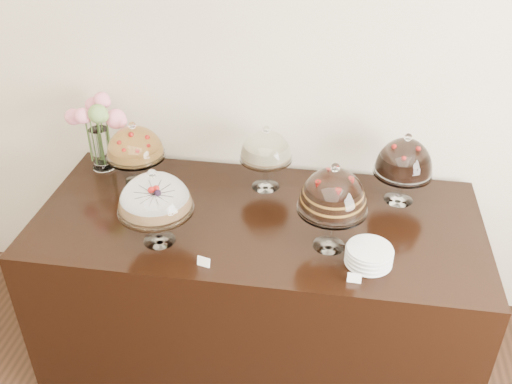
# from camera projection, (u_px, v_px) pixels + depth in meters

# --- Properties ---
(wall_back) EXTENTS (5.00, 0.04, 3.00)m
(wall_back) POSITION_uv_depth(u_px,v_px,m) (294.00, 63.00, 2.94)
(wall_back) COLOR beige
(wall_back) RESTS_ON ground
(display_counter) EXTENTS (2.20, 1.00, 0.90)m
(display_counter) POSITION_uv_depth(u_px,v_px,m) (257.00, 285.00, 3.07)
(display_counter) COLOR black
(display_counter) RESTS_ON ground
(cake_stand_sugar_sponge) EXTENTS (0.35, 0.35, 0.38)m
(cake_stand_sugar_sponge) POSITION_uv_depth(u_px,v_px,m) (155.00, 197.00, 2.53)
(cake_stand_sugar_sponge) COLOR white
(cake_stand_sugar_sponge) RESTS_ON display_counter
(cake_stand_choco_layer) EXTENTS (0.31, 0.31, 0.44)m
(cake_stand_choco_layer) POSITION_uv_depth(u_px,v_px,m) (333.00, 193.00, 2.48)
(cake_stand_choco_layer) COLOR white
(cake_stand_choco_layer) RESTS_ON display_counter
(cake_stand_cheesecake) EXTENTS (0.28, 0.28, 0.36)m
(cake_stand_cheesecake) POSITION_uv_depth(u_px,v_px,m) (266.00, 149.00, 2.94)
(cake_stand_cheesecake) COLOR white
(cake_stand_cheesecake) RESTS_ON display_counter
(cake_stand_dark_choco) EXTENTS (0.30, 0.30, 0.38)m
(cake_stand_dark_choco) POSITION_uv_depth(u_px,v_px,m) (405.00, 160.00, 2.82)
(cake_stand_dark_choco) COLOR white
(cake_stand_dark_choco) RESTS_ON display_counter
(cake_stand_fruit_tart) EXTENTS (0.31, 0.31, 0.35)m
(cake_stand_fruit_tart) POSITION_uv_depth(u_px,v_px,m) (135.00, 145.00, 2.99)
(cake_stand_fruit_tart) COLOR white
(cake_stand_fruit_tart) RESTS_ON display_counter
(flower_vase) EXTENTS (0.34, 0.27, 0.43)m
(flower_vase) POSITION_uv_depth(u_px,v_px,m) (99.00, 126.00, 3.08)
(flower_vase) COLOR white
(flower_vase) RESTS_ON display_counter
(plate_stack) EXTENTS (0.20, 0.20, 0.08)m
(plate_stack) POSITION_uv_depth(u_px,v_px,m) (369.00, 255.00, 2.50)
(plate_stack) COLOR white
(plate_stack) RESTS_ON display_counter
(price_card_left) EXTENTS (0.06, 0.03, 0.04)m
(price_card_left) POSITION_uv_depth(u_px,v_px,m) (204.00, 262.00, 2.50)
(price_card_left) COLOR white
(price_card_left) RESTS_ON display_counter
(price_card_right) EXTENTS (0.06, 0.02, 0.04)m
(price_card_right) POSITION_uv_depth(u_px,v_px,m) (354.00, 278.00, 2.41)
(price_card_right) COLOR white
(price_card_right) RESTS_ON display_counter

